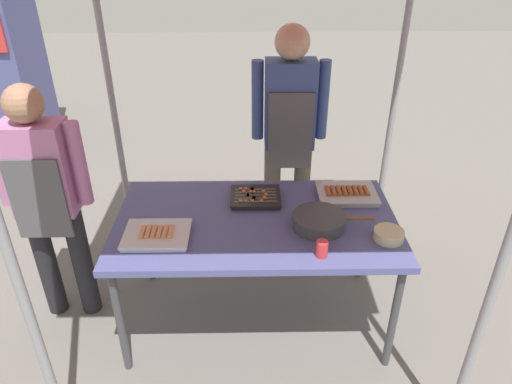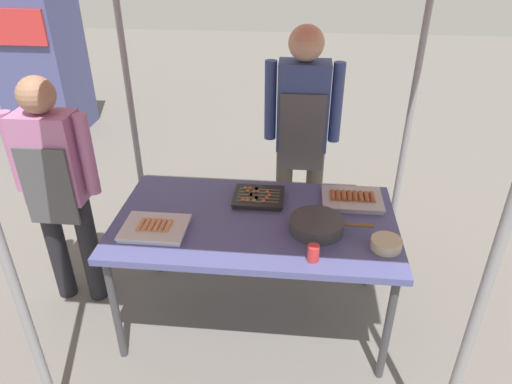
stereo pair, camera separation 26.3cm
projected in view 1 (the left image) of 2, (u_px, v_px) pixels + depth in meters
The scene contains 11 objects.
ground_plane at pixel (256, 315), 3.04m from camera, with size 18.00×18.00×0.00m, color #66605B.
stall_table at pixel (256, 227), 2.69m from camera, with size 1.60×0.90×0.75m.
tray_grilled_sausages at pixel (347, 193), 2.88m from camera, with size 0.36×0.28×0.05m.
tray_meat_skewers at pixel (255, 197), 2.84m from camera, with size 0.30×0.26×0.04m.
tray_pork_links at pixel (157, 235), 2.50m from camera, with size 0.35×0.28×0.05m.
cooking_wok at pixel (319, 220), 2.58m from camera, with size 0.46×0.30×0.07m.
condiment_bowl at pixel (389, 235), 2.48m from camera, with size 0.16×0.16×0.06m, color #BFB28C.
drink_cup_near_edge at pixel (322, 249), 2.35m from camera, with size 0.06×0.06×0.09m, color red.
vendor_woman at pixel (289, 125), 3.23m from camera, with size 0.52×0.23×1.67m.
customer_nearby at pixel (46, 192), 2.65m from camera, with size 0.52×0.22×1.52m.
neighbor_stall_left at pixel (0, 71), 5.11m from camera, with size 0.78×0.81×1.60m.
Camera 1 is at (-0.04, -2.23, 2.22)m, focal length 32.85 mm.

